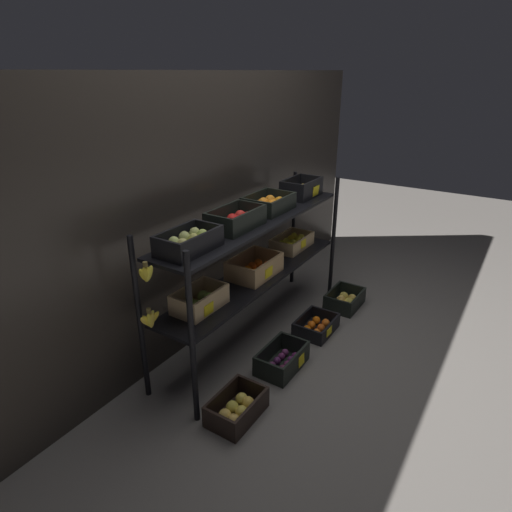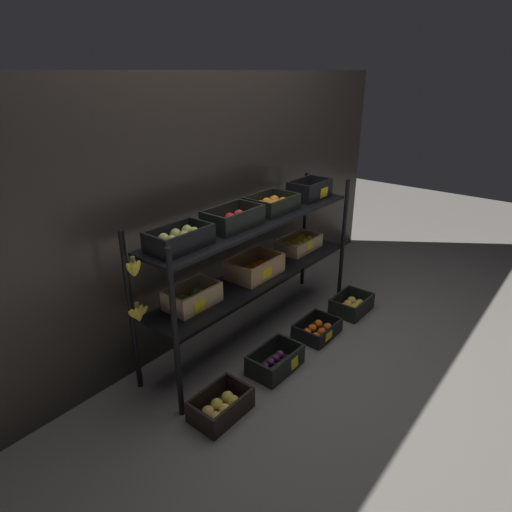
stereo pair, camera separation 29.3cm
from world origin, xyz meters
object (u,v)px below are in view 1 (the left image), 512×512
(display_rack, at_px, (254,244))
(crate_ground_right_apple_gold, at_px, (345,301))
(crate_ground_tangerine, at_px, (316,326))
(crate_ground_plum, at_px, (282,361))
(crate_ground_apple_gold, at_px, (237,409))

(display_rack, distance_m, crate_ground_right_apple_gold, 1.06)
(crate_ground_tangerine, height_order, crate_ground_right_apple_gold, crate_ground_right_apple_gold)
(crate_ground_plum, bearing_deg, crate_ground_apple_gold, -179.44)
(crate_ground_apple_gold, xyz_separation_m, crate_ground_plum, (0.51, 0.01, -0.00))
(display_rack, bearing_deg, crate_ground_right_apple_gold, -28.41)
(crate_ground_tangerine, bearing_deg, crate_ground_plum, 179.67)
(crate_ground_plum, bearing_deg, crate_ground_right_apple_gold, -2.02)
(crate_ground_right_apple_gold, bearing_deg, display_rack, 151.59)
(display_rack, xyz_separation_m, crate_ground_right_apple_gold, (0.74, -0.40, -0.66))
(crate_ground_tangerine, bearing_deg, crate_ground_right_apple_gold, -3.86)
(display_rack, xyz_separation_m, crate_ground_tangerine, (0.27, -0.37, -0.67))
(display_rack, distance_m, crate_ground_apple_gold, 1.06)
(crate_ground_apple_gold, bearing_deg, crate_ground_tangerine, 0.12)
(display_rack, height_order, crate_ground_apple_gold, display_rack)
(display_rack, relative_size, crate_ground_right_apple_gold, 5.73)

